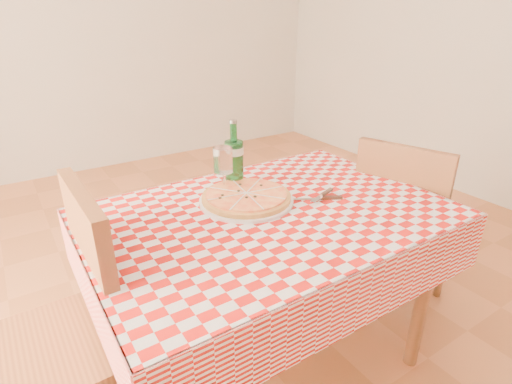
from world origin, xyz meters
TOP-DOWN VIEW (x-y plane):
  - dining_table at (0.00, 0.00)m, footprint 1.20×0.80m
  - tablecloth at (0.00, 0.00)m, footprint 1.30×0.90m
  - chair_near at (0.75, -0.04)m, footprint 0.52×0.52m
  - chair_far at (-0.73, 0.05)m, footprint 0.45×0.45m
  - pizza_plate at (-0.03, 0.11)m, footprint 0.41×0.41m
  - water_bottle at (0.01, 0.28)m, footprint 0.10×0.10m
  - wine_glass at (-0.06, 0.23)m, footprint 0.08×0.08m
  - cutlery at (0.23, -0.03)m, footprint 0.22×0.18m

SIDE VIEW (x-z plane):
  - chair_near at x=0.75m, z-range 0.07..0.98m
  - chair_far at x=-0.73m, z-range 0.07..1.04m
  - dining_table at x=0.00m, z-range 0.28..1.03m
  - tablecloth at x=0.00m, z-range 0.75..0.76m
  - cutlery at x=0.23m, z-range 0.76..0.78m
  - pizza_plate at x=-0.03m, z-range 0.76..0.81m
  - wine_glass at x=-0.06m, z-range 0.76..0.95m
  - water_bottle at x=0.01m, z-range 0.76..1.04m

